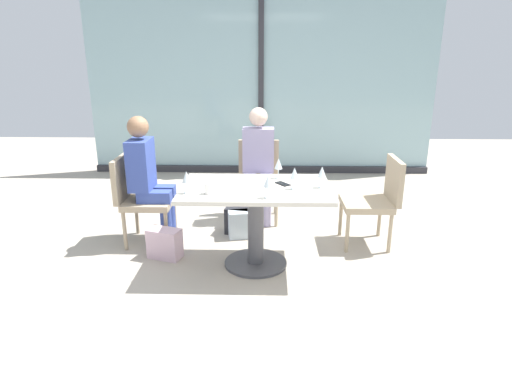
% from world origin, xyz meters
% --- Properties ---
extents(ground_plane, '(12.00, 12.00, 0.00)m').
position_xyz_m(ground_plane, '(0.00, 0.00, 0.00)').
color(ground_plane, '#A89E8E').
extents(window_wall_backdrop, '(5.22, 0.10, 2.70)m').
position_xyz_m(window_wall_backdrop, '(0.00, 3.20, 1.21)').
color(window_wall_backdrop, '#94B7BC').
rests_on(window_wall_backdrop, ground_plane).
extents(dining_table_main, '(1.27, 0.81, 0.73)m').
position_xyz_m(dining_table_main, '(0.00, 0.00, 0.54)').
color(dining_table_main, silver).
rests_on(dining_table_main, ground_plane).
extents(chair_near_window, '(0.46, 0.51, 0.87)m').
position_xyz_m(chair_near_window, '(0.00, 1.19, 0.50)').
color(chair_near_window, tan).
rests_on(chair_near_window, ground_plane).
extents(chair_far_left, '(0.50, 0.46, 0.87)m').
position_xyz_m(chair_far_left, '(-1.16, 0.47, 0.50)').
color(chair_far_left, tan).
rests_on(chair_far_left, ground_plane).
extents(chair_far_right, '(0.50, 0.46, 0.87)m').
position_xyz_m(chair_far_right, '(1.16, 0.47, 0.50)').
color(chair_far_right, tan).
rests_on(chair_far_right, ground_plane).
extents(person_near_window, '(0.34, 0.39, 1.26)m').
position_xyz_m(person_near_window, '(-0.00, 1.09, 0.70)').
color(person_near_window, '#9E93B7').
rests_on(person_near_window, ground_plane).
extents(person_far_left, '(0.39, 0.34, 1.26)m').
position_xyz_m(person_far_left, '(-1.05, 0.47, 0.70)').
color(person_far_left, '#384C9E').
rests_on(person_far_left, ground_plane).
extents(wine_glass_0, '(0.07, 0.07, 0.18)m').
position_xyz_m(wine_glass_0, '(0.32, -0.06, 0.86)').
color(wine_glass_0, silver).
rests_on(wine_glass_0, dining_table_main).
extents(wine_glass_1, '(0.07, 0.07, 0.18)m').
position_xyz_m(wine_glass_1, '(0.20, 0.26, 0.86)').
color(wine_glass_1, silver).
rests_on(wine_glass_1, dining_table_main).
extents(wine_glass_2, '(0.07, 0.07, 0.18)m').
position_xyz_m(wine_glass_2, '(0.10, -0.30, 0.86)').
color(wine_glass_2, silver).
rests_on(wine_glass_2, dining_table_main).
extents(wine_glass_3, '(0.07, 0.07, 0.18)m').
position_xyz_m(wine_glass_3, '(-0.55, -0.19, 0.86)').
color(wine_glass_3, silver).
rests_on(wine_glass_3, dining_table_main).
extents(wine_glass_4, '(0.07, 0.07, 0.18)m').
position_xyz_m(wine_glass_4, '(0.55, -0.01, 0.86)').
color(wine_glass_4, silver).
rests_on(wine_glass_4, dining_table_main).
extents(coffee_cup, '(0.08, 0.08, 0.09)m').
position_xyz_m(coffee_cup, '(-0.37, -0.20, 0.78)').
color(coffee_cup, white).
rests_on(coffee_cup, dining_table_main).
extents(cell_phone_on_table, '(0.14, 0.16, 0.01)m').
position_xyz_m(cell_phone_on_table, '(0.23, 0.08, 0.73)').
color(cell_phone_on_table, black).
rests_on(cell_phone_on_table, dining_table_main).
extents(handbag_0, '(0.32, 0.21, 0.28)m').
position_xyz_m(handbag_0, '(-0.14, 0.61, 0.14)').
color(handbag_0, silver).
rests_on(handbag_0, ground_plane).
extents(handbag_1, '(0.33, 0.24, 0.28)m').
position_xyz_m(handbag_1, '(-0.84, 0.11, 0.14)').
color(handbag_1, beige).
rests_on(handbag_1, ground_plane).
extents(handbag_2, '(0.33, 0.22, 0.28)m').
position_xyz_m(handbag_2, '(-0.18, 0.70, 0.14)').
color(handbag_2, '#232328').
rests_on(handbag_2, ground_plane).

